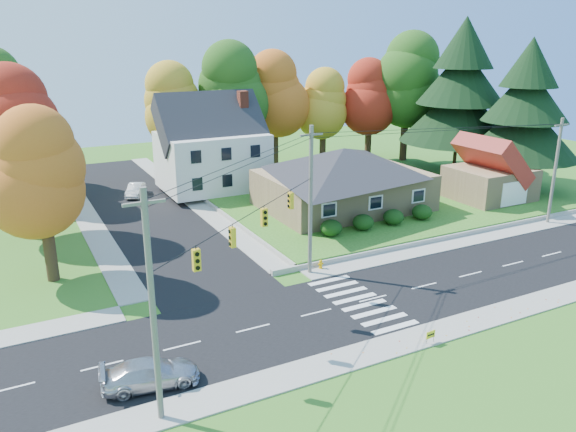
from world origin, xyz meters
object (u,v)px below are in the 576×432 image
(white_car, at_px, (135,190))
(fire_hydrant, at_px, (321,265))
(ranch_house, at_px, (343,177))
(silver_sedan, at_px, (151,373))

(white_car, height_order, fire_hydrant, white_car)
(fire_hydrant, bearing_deg, white_car, 105.83)
(ranch_house, height_order, fire_hydrant, ranch_house)
(silver_sedan, relative_size, fire_hydrant, 6.38)
(silver_sedan, distance_m, fire_hydrant, 16.02)
(ranch_house, bearing_deg, silver_sedan, -139.96)
(silver_sedan, distance_m, white_car, 33.53)
(ranch_house, xyz_separation_m, fire_hydrant, (-8.50, -10.57, -2.94))
(ranch_house, relative_size, white_car, 3.84)
(white_car, bearing_deg, silver_sedan, -77.00)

